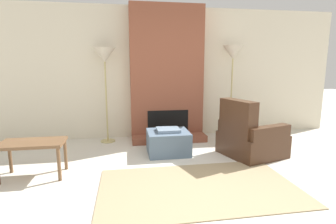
{
  "coord_description": "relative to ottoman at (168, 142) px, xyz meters",
  "views": [
    {
      "loc": [
        -0.83,
        -2.45,
        1.46
      ],
      "look_at": [
        0.0,
        2.54,
        0.55
      ],
      "focal_mm": 28.0,
      "sensor_mm": 36.0,
      "label": 1
    }
  ],
  "objects": [
    {
      "name": "armchair",
      "position": [
        1.27,
        -0.32,
        0.08
      ],
      "size": [
        1.06,
        1.04,
        0.93
      ],
      "rotation": [
        0.0,
        0.0,
        1.87
      ],
      "color": "#422819",
      "rests_on": "ground_plane"
    },
    {
      "name": "wall_back",
      "position": [
        0.14,
        1.19,
        1.1
      ],
      "size": [
        7.35,
        0.06,
        2.6
      ],
      "primitive_type": "cube",
      "color": "beige",
      "rests_on": "ground_plane"
    },
    {
      "name": "ground_plane",
      "position": [
        0.14,
        -1.71,
        -0.2
      ],
      "size": [
        24.0,
        24.0,
        0.0
      ],
      "primitive_type": "plane",
      "color": "beige"
    },
    {
      "name": "floor_lamp_left",
      "position": [
        -1.04,
        0.88,
        1.38
      ],
      "size": [
        0.42,
        0.42,
        1.78
      ],
      "color": "tan",
      "rests_on": "ground_plane"
    },
    {
      "name": "ottoman",
      "position": [
        0.0,
        0.0,
        0.0
      ],
      "size": [
        0.68,
        0.61,
        0.43
      ],
      "color": "slate",
      "rests_on": "ground_plane"
    },
    {
      "name": "area_rug",
      "position": [
        0.16,
        -1.3,
        -0.19
      ],
      "size": [
        2.37,
        1.4,
        0.01
      ],
      "primitive_type": "cube",
      "color": "#9E8966",
      "rests_on": "ground_plane"
    },
    {
      "name": "side_table",
      "position": [
        -1.9,
        -0.63,
        0.22
      ],
      "size": [
        0.8,
        0.46,
        0.48
      ],
      "color": "brown",
      "rests_on": "ground_plane"
    },
    {
      "name": "floor_lamp_right",
      "position": [
        1.45,
        0.88,
        1.44
      ],
      "size": [
        0.42,
        0.42,
        1.84
      ],
      "color": "tan",
      "rests_on": "ground_plane"
    },
    {
      "name": "fireplace",
      "position": [
        0.14,
        0.98,
        1.04
      ],
      "size": [
        1.43,
        0.67,
        2.6
      ],
      "color": "brown",
      "rests_on": "ground_plane"
    }
  ]
}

